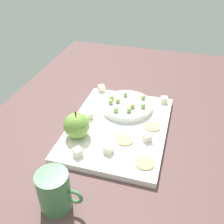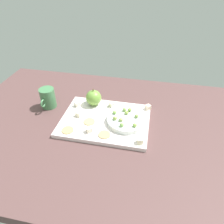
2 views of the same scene
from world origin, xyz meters
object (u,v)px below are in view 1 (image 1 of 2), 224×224
at_px(apple_whole, 77,125).
at_px(cup, 55,191).
at_px(platter, 119,126).
at_px(cheese_cube_0, 89,115).
at_px(serving_dish, 126,106).
at_px(grape_3, 116,110).
at_px(grape_0, 143,106).
at_px(grape_5, 111,102).
at_px(cracker_1, 145,163).
at_px(cheese_cube_5, 164,100).
at_px(cracker_2, 153,126).
at_px(grape_7, 112,98).
at_px(grape_8, 132,106).
at_px(cheese_cube_4, 78,152).
at_px(cracker_0, 125,140).
at_px(grape_6, 118,101).
at_px(grape_1, 143,97).
at_px(grape_2, 129,110).
at_px(grape_4, 125,94).
at_px(cheese_cube_1, 108,149).
at_px(cheese_cube_2, 101,88).

relative_size(apple_whole, cup, 0.72).
height_order(platter, cheese_cube_0, cheese_cube_0).
bearing_deg(serving_dish, grape_3, -20.23).
height_order(grape_0, grape_5, same).
height_order(apple_whole, cracker_1, apple_whole).
distance_m(cheese_cube_5, grape_5, 0.19).
height_order(cracker_2, grape_3, grape_3).
bearing_deg(grape_7, cracker_1, 33.46).
relative_size(grape_7, grape_8, 1.00).
relative_size(grape_8, cup, 0.17).
height_order(apple_whole, cheese_cube_4, apple_whole).
distance_m(apple_whole, cracker_1, 0.22).
distance_m(cheese_cube_5, grape_8, 0.13).
xyz_separation_m(cheese_cube_4, cracker_2, (-0.17, 0.17, -0.01)).
height_order(cracker_0, grape_0, grape_0).
height_order(apple_whole, grape_7, apple_whole).
height_order(platter, serving_dish, serving_dish).
relative_size(cracker_2, grape_7, 2.79).
relative_size(apple_whole, cheese_cube_5, 3.41).
bearing_deg(cracker_1, grape_0, -167.84).
height_order(serving_dish, cracker_0, serving_dish).
bearing_deg(grape_6, grape_1, 120.60).
xyz_separation_m(serving_dish, grape_5, (0.02, -0.05, 0.02)).
xyz_separation_m(cheese_cube_0, cup, (0.31, 0.04, 0.02)).
bearing_deg(grape_2, cheese_cube_4, -24.07).
bearing_deg(grape_8, grape_0, 105.41).
xyz_separation_m(grape_4, cup, (0.43, -0.05, 0.00)).
bearing_deg(platter, grape_7, -152.50).
bearing_deg(cheese_cube_1, grape_5, -165.59).
bearing_deg(cheese_cube_1, apple_whole, -111.51).
xyz_separation_m(cheese_cube_1, grape_1, (-0.26, 0.04, 0.02)).
height_order(platter, grape_4, grape_4).
bearing_deg(grape_1, cracker_0, -3.94).
bearing_deg(grape_5, grape_4, 149.20).
xyz_separation_m(cheese_cube_0, grape_0, (-0.07, 0.16, 0.02)).
bearing_deg(cheese_cube_1, cracker_1, 82.09).
height_order(cheese_cube_1, grape_5, grape_5).
bearing_deg(cheese_cube_5, platter, -36.52).
height_order(cheese_cube_4, cup, cup).
bearing_deg(grape_1, grape_4, -90.27).
bearing_deg(cracker_1, serving_dish, -155.72).
height_order(grape_1, grape_3, same).
xyz_separation_m(grape_5, grape_6, (-0.01, 0.02, -0.00)).
xyz_separation_m(platter, cup, (0.30, -0.06, 0.04)).
height_order(grape_4, grape_6, same).
xyz_separation_m(grape_5, cup, (0.38, -0.02, 0.00)).
xyz_separation_m(cheese_cube_4, grape_1, (-0.29, 0.12, 0.02)).
relative_size(grape_5, grape_7, 1.00).
xyz_separation_m(cheese_cube_2, grape_3, (0.14, 0.09, 0.02)).
bearing_deg(grape_5, grape_6, 122.40).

